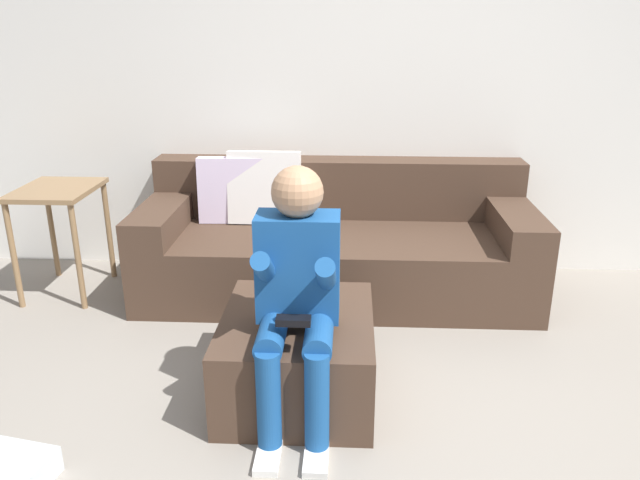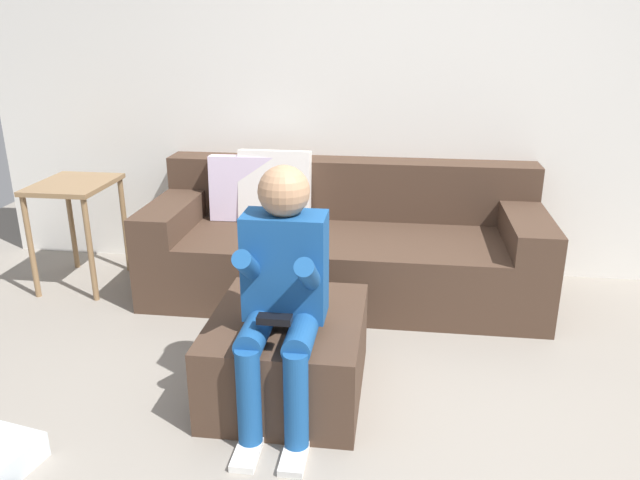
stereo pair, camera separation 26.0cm
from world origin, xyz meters
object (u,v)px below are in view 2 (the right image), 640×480
Objects in this scene: couch_sectional at (342,244)px; side_table at (75,201)px; person_seated at (282,284)px; ottoman at (288,353)px.

couch_sectional is 1.76m from side_table.
ottoman is at bearing 95.21° from person_seated.
ottoman is 0.48m from person_seated.
couch_sectional is 3.02× the size of ottoman.
couch_sectional is 3.51× the size of side_table.
ottoman is 1.97m from side_table.
couch_sectional reaches higher than side_table.
person_seated is 2.06m from side_table.
ottoman is at bearing -96.24° from couch_sectional.
person_seated is 1.61× the size of side_table.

